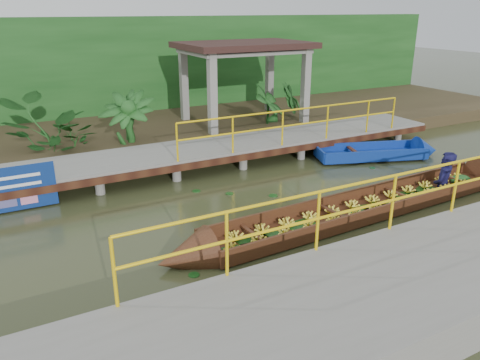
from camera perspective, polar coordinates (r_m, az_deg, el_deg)
name	(u,v)px	position (r m, az deg, el deg)	size (l,w,h in m)	color
ground	(261,209)	(10.64, 2.61, -3.61)	(80.00, 80.00, 0.00)	#2C3118
land_strip	(154,129)	(17.11, -10.39, 6.14)	(30.00, 8.00, 0.45)	#352B1A
far_dock	(201,151)	(13.36, -4.83, 3.55)	(16.00, 2.06, 1.66)	slate
near_dock	(449,274)	(8.33, 24.13, -10.38)	(18.00, 2.40, 1.73)	slate
pavilion	(244,53)	(16.76, 0.51, 15.17)	(4.40, 3.00, 3.00)	slate
foliage_backdrop	(131,71)	(19.15, -13.16, 12.84)	(30.00, 0.80, 4.00)	#144114
vendor_boat	(383,198)	(11.06, 16.98, -2.07)	(10.01, 1.40, 2.29)	#3B1C10
moored_blue_boat	(398,152)	(15.07, 18.76, 3.21)	(3.89, 2.13, 0.90)	navy
tropical_plants	(119,121)	(14.37, -14.48, 6.98)	(14.13, 1.13, 1.41)	#144114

